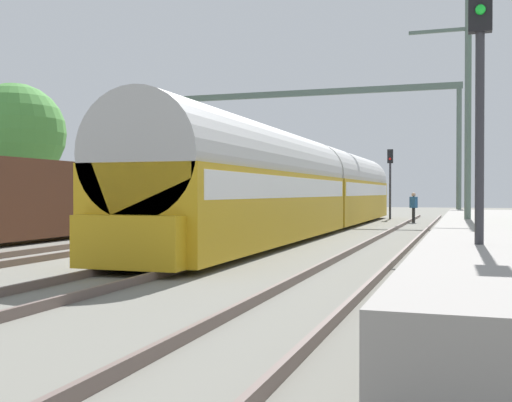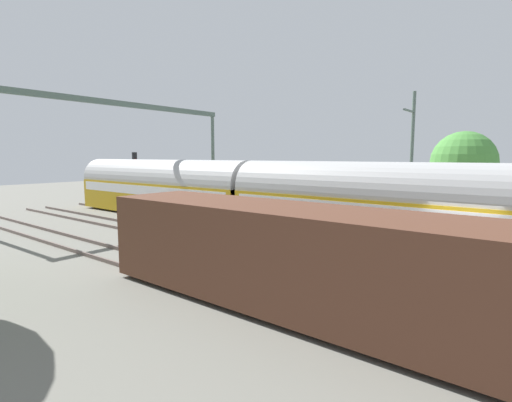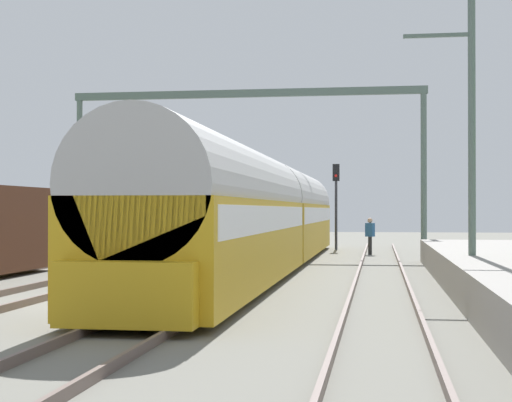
{
  "view_description": "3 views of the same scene",
  "coord_description": "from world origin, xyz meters",
  "px_view_note": "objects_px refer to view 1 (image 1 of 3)",
  "views": [
    {
      "loc": [
        8.65,
        -16.43,
        1.72
      ],
      "look_at": [
        2.11,
        3.36,
        1.45
      ],
      "focal_mm": 44.44,
      "sensor_mm": 36.0,
      "label": 1
    },
    {
      "loc": [
        -15.0,
        -2.62,
        4.26
      ],
      "look_at": [
        -0.89,
        8.52,
        2.12
      ],
      "focal_mm": 26.82,
      "sensor_mm": 36.0,
      "label": 2
    },
    {
      "loc": [
        6.28,
        -18.11,
        2.12
      ],
      "look_at": [
        1.05,
        16.61,
        2.49
      ],
      "focal_mm": 57.48,
      "sensor_mm": 36.0,
      "label": 3
    }
  ],
  "objects_px": {
    "person_crossing": "(414,205)",
    "railway_signal_near": "(480,93)",
    "freight_car": "(30,200)",
    "catenary_gantry": "(312,122)",
    "railway_signal_far": "(390,174)",
    "passenger_train": "(312,187)"
  },
  "relations": [
    {
      "from": "railway_signal_near",
      "to": "railway_signal_far",
      "type": "distance_m",
      "value": 31.57
    },
    {
      "from": "catenary_gantry",
      "to": "railway_signal_far",
      "type": "bearing_deg",
      "value": 50.89
    },
    {
      "from": "freight_car",
      "to": "person_crossing",
      "type": "height_order",
      "value": "freight_car"
    },
    {
      "from": "freight_car",
      "to": "railway_signal_far",
      "type": "height_order",
      "value": "railway_signal_far"
    },
    {
      "from": "passenger_train",
      "to": "railway_signal_far",
      "type": "xyz_separation_m",
      "value": [
        1.92,
        14.04,
        0.96
      ]
    },
    {
      "from": "person_crossing",
      "to": "passenger_train",
      "type": "bearing_deg",
      "value": 99.45
    },
    {
      "from": "person_crossing",
      "to": "railway_signal_near",
      "type": "xyz_separation_m",
      "value": [
        3.01,
        -26.64,
        2.26
      ]
    },
    {
      "from": "freight_car",
      "to": "railway_signal_near",
      "type": "bearing_deg",
      "value": -29.33
    },
    {
      "from": "passenger_train",
      "to": "railway_signal_near",
      "type": "relative_size",
      "value": 6.37
    },
    {
      "from": "freight_car",
      "to": "catenary_gantry",
      "type": "height_order",
      "value": "catenary_gantry"
    },
    {
      "from": "freight_car",
      "to": "railway_signal_far",
      "type": "distance_m",
      "value": 24.95
    },
    {
      "from": "passenger_train",
      "to": "railway_signal_near",
      "type": "bearing_deg",
      "value": -68.5
    },
    {
      "from": "freight_car",
      "to": "railway_signal_near",
      "type": "relative_size",
      "value": 2.52
    },
    {
      "from": "catenary_gantry",
      "to": "freight_car",
      "type": "bearing_deg",
      "value": -109.68
    },
    {
      "from": "person_crossing",
      "to": "catenary_gantry",
      "type": "xyz_separation_m",
      "value": [
        -5.86,
        -0.4,
        4.91
      ]
    },
    {
      "from": "freight_car",
      "to": "railway_signal_near",
      "type": "xyz_separation_m",
      "value": [
        15.2,
        -8.54,
        1.82
      ]
    },
    {
      "from": "person_crossing",
      "to": "railway_signal_near",
      "type": "relative_size",
      "value": 0.34
    },
    {
      "from": "freight_car",
      "to": "railway_signal_far",
      "type": "bearing_deg",
      "value": 65.43
    },
    {
      "from": "passenger_train",
      "to": "railway_signal_near",
      "type": "xyz_separation_m",
      "value": [
        6.76,
        -17.15,
        1.32
      ]
    },
    {
      "from": "catenary_gantry",
      "to": "person_crossing",
      "type": "bearing_deg",
      "value": 3.91
    },
    {
      "from": "catenary_gantry",
      "to": "railway_signal_near",
      "type": "bearing_deg",
      "value": -71.33
    },
    {
      "from": "freight_car",
      "to": "person_crossing",
      "type": "distance_m",
      "value": 21.83
    }
  ]
}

